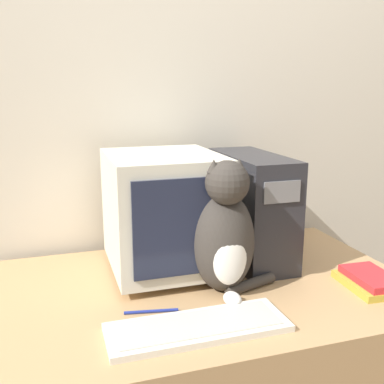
# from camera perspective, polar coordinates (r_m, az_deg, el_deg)

# --- Properties ---
(wall_back) EXTENTS (7.00, 0.05, 2.50)m
(wall_back) POSITION_cam_1_polar(r_m,az_deg,el_deg) (1.82, -3.48, 9.38)
(wall_back) COLOR beige
(wall_back) RESTS_ON ground_plane
(crt_monitor) EXTENTS (0.37, 0.42, 0.41)m
(crt_monitor) POSITION_cam_1_polar(r_m,az_deg,el_deg) (1.53, -3.58, -2.50)
(crt_monitor) COLOR beige
(crt_monitor) RESTS_ON desk
(computer_tower) EXTENTS (0.18, 0.44, 0.39)m
(computer_tower) POSITION_cam_1_polar(r_m,az_deg,el_deg) (1.66, 7.56, -1.96)
(computer_tower) COLOR #28282D
(computer_tower) RESTS_ON desk
(keyboard) EXTENTS (0.48, 0.17, 0.02)m
(keyboard) POSITION_cam_1_polar(r_m,az_deg,el_deg) (1.23, 0.74, -16.78)
(keyboard) COLOR silver
(keyboard) RESTS_ON desk
(cat) EXTENTS (0.28, 0.25, 0.42)m
(cat) POSITION_cam_1_polar(r_m,az_deg,el_deg) (1.38, 4.17, -5.43)
(cat) COLOR #38332D
(cat) RESTS_ON desk
(book_stack) EXTENTS (0.17, 0.22, 0.05)m
(book_stack) POSITION_cam_1_polar(r_m,az_deg,el_deg) (1.57, 21.74, -10.43)
(book_stack) COLOR gold
(book_stack) RESTS_ON desk
(pen) EXTENTS (0.15, 0.04, 0.01)m
(pen) POSITION_cam_1_polar(r_m,az_deg,el_deg) (1.32, -5.20, -14.85)
(pen) COLOR navy
(pen) RESTS_ON desk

